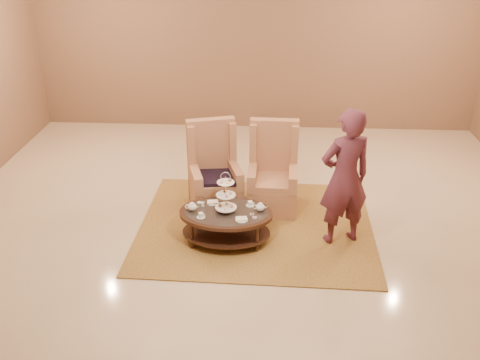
# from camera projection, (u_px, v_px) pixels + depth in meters

# --- Properties ---
(ground) EXTENTS (8.00, 8.00, 0.00)m
(ground) POSITION_uv_depth(u_px,v_px,m) (246.00, 241.00, 6.62)
(ground) COLOR beige
(ground) RESTS_ON ground
(ceiling) EXTENTS (8.00, 8.00, 0.02)m
(ceiling) POSITION_uv_depth(u_px,v_px,m) (246.00, 241.00, 6.62)
(ceiling) COLOR beige
(ceiling) RESTS_ON ground
(wall_back) EXTENTS (8.00, 0.04, 3.50)m
(wall_back) POSITION_uv_depth(u_px,v_px,m) (257.00, 33.00, 9.41)
(wall_back) COLOR #866249
(wall_back) RESTS_ON ground
(rug) EXTENTS (3.03, 2.55, 0.02)m
(rug) POSITION_uv_depth(u_px,v_px,m) (256.00, 226.00, 6.92)
(rug) COLOR #AB893C
(rug) RESTS_ON ground
(tea_table) EXTENTS (1.16, 0.82, 0.95)m
(tea_table) POSITION_uv_depth(u_px,v_px,m) (226.00, 217.00, 6.45)
(tea_table) COLOR black
(tea_table) RESTS_ON ground
(armchair_left) EXTENTS (0.81, 0.83, 1.20)m
(armchair_left) POSITION_uv_depth(u_px,v_px,m) (214.00, 179.00, 7.23)
(armchair_left) COLOR tan
(armchair_left) RESTS_ON ground
(armchair_right) EXTENTS (0.66, 0.69, 1.20)m
(armchair_right) POSITION_uv_depth(u_px,v_px,m) (273.00, 180.00, 7.23)
(armchair_right) COLOR tan
(armchair_right) RESTS_ON ground
(person) EXTENTS (0.73, 0.60, 1.72)m
(person) POSITION_uv_depth(u_px,v_px,m) (345.00, 178.00, 6.24)
(person) COLOR #542432
(person) RESTS_ON ground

